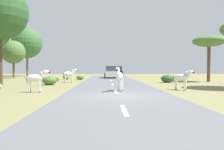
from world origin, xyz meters
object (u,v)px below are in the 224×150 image
Objects in this scene: zebra_0 at (119,76)px; tree_1 at (27,43)px; car_0 at (117,72)px; bush_4 at (167,79)px; rock_0 at (66,77)px; tree_6 at (209,42)px; bush_2 at (50,81)px; car_1 at (111,72)px; bush_1 at (186,76)px; tree_4 at (13,52)px; bush_0 at (55,79)px; zebra_2 at (182,78)px; zebra_3 at (69,74)px; zebra_1 at (36,79)px; tree_3 at (0,12)px; bush_3 at (80,77)px.

tree_1 is (-15.16, 27.57, 5.04)m from zebra_0.
car_0 is 15.75m from bush_4.
tree_6 is at bearing -16.90° from rock_0.
tree_6 is 3.92× the size of bush_2.
bush_4 is (5.49, -9.75, -0.46)m from car_1.
rock_0 is (-17.71, -5.83, 0.03)m from bush_1.
bush_1 is at bearing -13.95° from tree_1.
bush_4 is at bearing -27.64° from tree_4.
bush_0 is 4.23m from rock_0.
zebra_2 is 1.49× the size of bush_1.
tree_1 is at bearing 166.05° from bush_1.
zebra_3 is 2.50m from bush_0.
zebra_1 reaches higher than zebra_2.
tree_1 is at bearing 113.45° from bush_2.
tree_6 reaches higher than rock_0.
bush_3 is at bearing 58.06° from tree_3.
tree_6 reaches higher than zebra_2.
tree_1 is 1.01× the size of tree_3.
car_1 is 14.61m from tree_4.
tree_4 is 12.11m from bush_0.
bush_3 is at bearing -107.53° from zebra_2.
rock_0 is at bearing 67.55° from tree_3.
tree_6 is at bearing -122.70° from zebra_0.
zebra_3 is 6.01m from rock_0.
car_0 is 3.36× the size of bush_4.
bush_2 reaches higher than bush_0.
zebra_1 is 9.12m from tree_3.
bush_3 is (0.50, 5.55, -0.58)m from zebra_3.
car_0 reaches higher than bush_1.
car_0 reaches higher than bush_0.
zebra_0 reaches higher than zebra_3.
car_1 is (4.60, 9.47, -0.02)m from zebra_3.
bush_3 is (-4.09, -3.92, -0.56)m from car_1.
bush_4 is (15.33, 3.41, -5.85)m from tree_3.
tree_6 is (6.07, 9.09, 3.50)m from zebra_2.
car_1 is 6.96m from rock_0.
zebra_3 is 0.30× the size of tree_6.
bush_2 is at bearing -139.71° from bush_1.
bush_2 is 11.67m from bush_4.
rock_0 is (-0.80, 15.14, -0.53)m from zebra_1.
zebra_3 is 1.58× the size of bush_3.
zebra_0 is 10.51m from bush_4.
tree_4 is (-14.28, 19.29, 2.83)m from zebra_0.
tree_3 is at bearing -141.07° from zebra_1.
tree_6 is (20.19, 4.59, -1.91)m from tree_3.
tree_1 is 6.83× the size of bush_2.
bush_0 is at bearing 61.50° from car_0.
tree_4 is (0.88, -8.28, -2.21)m from tree_1.
bush_0 is at bearing -46.87° from tree_4.
zebra_0 is at bearing -53.49° from tree_4.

